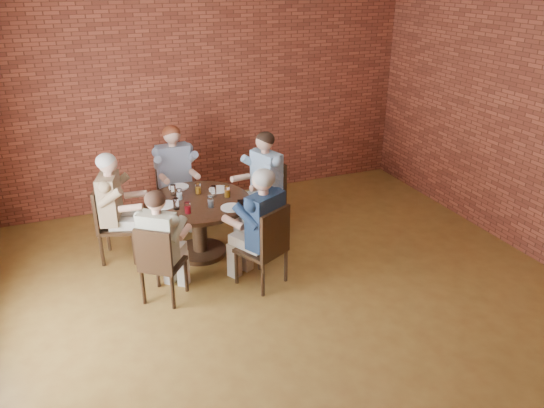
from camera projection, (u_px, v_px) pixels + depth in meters
name	position (u px, v px, depth m)	size (l,w,h in m)	color
floor	(300.00, 316.00, 5.61)	(7.00, 7.00, 0.00)	olive
wall_back	(203.00, 90.00, 7.87)	(7.00, 7.00, 0.00)	brown
dining_table	(199.00, 217.00, 6.62)	(1.30, 1.30, 0.75)	#331F11
chair_a	(268.00, 194.00, 7.28)	(0.58, 0.58, 0.98)	#331F11
diner_a	(263.00, 183.00, 7.15)	(0.57, 0.71, 1.41)	#4883BB
chair_b	(175.00, 186.00, 7.54)	(0.49, 0.49, 0.98)	#331F11
diner_b	(176.00, 176.00, 7.39)	(0.58, 0.71, 1.42)	gray
chair_c	(110.00, 220.00, 6.53)	(0.56, 0.56, 0.96)	#331F11
diner_c	(116.00, 208.00, 6.47)	(0.56, 0.69, 1.38)	brown
chair_d	(159.00, 262.00, 5.66)	(0.57, 0.57, 0.92)	#331F11
diner_d	(161.00, 246.00, 5.67)	(0.51, 0.62, 1.30)	tan
chair_e	(267.00, 245.00, 5.95)	(0.63, 0.63, 0.98)	#331F11
diner_e	(261.00, 228.00, 5.93)	(0.58, 0.71, 1.42)	#182944
plate_a	(219.00, 189.00, 6.83)	(0.26, 0.26, 0.01)	white
plate_b	(179.00, 187.00, 6.90)	(0.26, 0.26, 0.01)	white
plate_c	(166.00, 205.00, 6.38)	(0.26, 0.26, 0.01)	white
plate_d	(232.00, 208.00, 6.31)	(0.26, 0.26, 0.01)	white
glass_a	(214.00, 191.00, 6.61)	(0.07, 0.07, 0.14)	white
glass_b	(198.00, 188.00, 6.69)	(0.07, 0.07, 0.14)	white
glass_c	(173.00, 190.00, 6.64)	(0.07, 0.07, 0.14)	white
glass_d	(179.00, 194.00, 6.52)	(0.07, 0.07, 0.14)	white
glass_e	(176.00, 204.00, 6.26)	(0.07, 0.07, 0.14)	white
glass_f	(188.00, 208.00, 6.15)	(0.07, 0.07, 0.14)	white
glass_g	(211.00, 202.00, 6.31)	(0.07, 0.07, 0.14)	white
glass_h	(227.00, 192.00, 6.60)	(0.07, 0.07, 0.14)	white
smartphone	(241.00, 202.00, 6.46)	(0.08, 0.15, 0.01)	black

